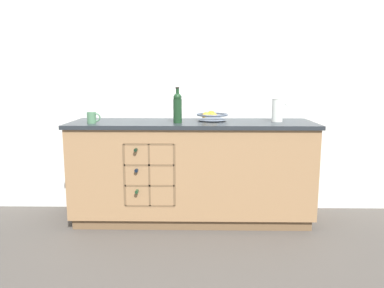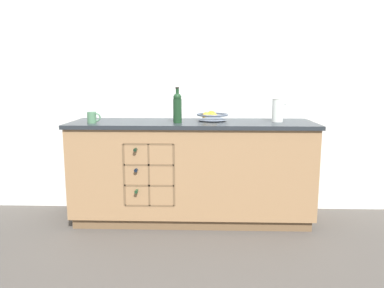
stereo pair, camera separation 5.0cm
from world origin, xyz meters
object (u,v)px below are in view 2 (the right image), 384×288
object	(u,v)px
ceramic_mug	(92,117)
white_pitcher	(278,110)
standing_wine_bottle	(177,107)
fruit_bowl	(212,116)

from	to	relation	value
ceramic_mug	white_pitcher	bearing A→B (deg)	5.60
white_pitcher	ceramic_mug	xyz separation A→B (m)	(-1.64, -0.16, -0.06)
standing_wine_bottle	ceramic_mug	bearing A→B (deg)	-176.76
white_pitcher	fruit_bowl	bearing A→B (deg)	174.93
white_pitcher	standing_wine_bottle	size ratio (longest dim) A/B	0.68
fruit_bowl	ceramic_mug	bearing A→B (deg)	-168.51
ceramic_mug	standing_wine_bottle	bearing A→B (deg)	3.24
ceramic_mug	standing_wine_bottle	world-z (taller)	standing_wine_bottle
standing_wine_bottle	white_pitcher	bearing A→B (deg)	7.54
white_pitcher	standing_wine_bottle	xyz separation A→B (m)	(-0.90, -0.12, 0.03)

